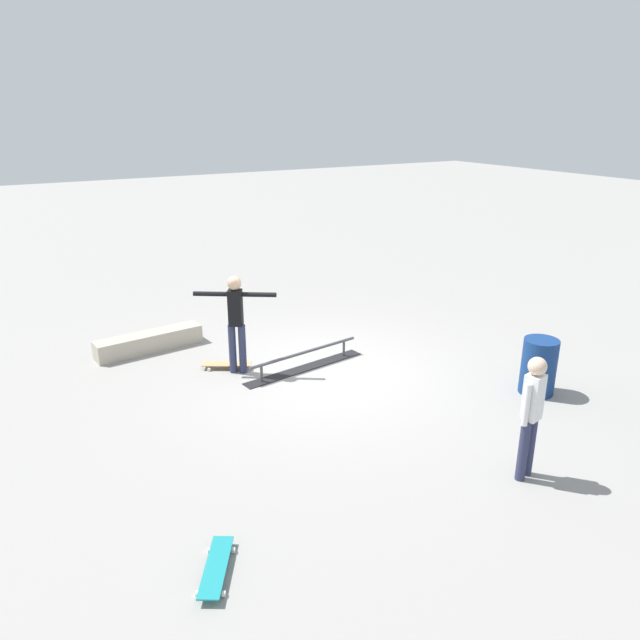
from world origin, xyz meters
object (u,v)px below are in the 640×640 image
object	(u,v)px
grind_rail	(305,361)
skateboard_main	(227,364)
loose_skateboard_teal	(216,567)
bystander_white_shirt	(531,411)
trash_bin	(539,366)
skater_main	(236,318)
skate_ledge	(149,342)

from	to	relation	value
grind_rail	skateboard_main	xyz separation A→B (m)	(1.11, -0.64, -0.06)
loose_skateboard_teal	bystander_white_shirt	bearing A→B (deg)	115.88
skateboard_main	loose_skateboard_teal	world-z (taller)	same
bystander_white_shirt	trash_bin	distance (m)	2.39
grind_rail	trash_bin	distance (m)	3.61
grind_rail	skateboard_main	bearing A→B (deg)	-38.11
grind_rail	skater_main	distance (m)	1.34
bystander_white_shirt	loose_skateboard_teal	xyz separation A→B (m)	(3.63, -0.33, -0.78)
grind_rail	trash_bin	world-z (taller)	trash_bin
loose_skateboard_teal	trash_bin	bearing A→B (deg)	132.53
skate_ledge	bystander_white_shirt	xyz separation A→B (m)	(-2.73, 6.00, 0.69)
grind_rail	bystander_white_shirt	distance (m)	4.07
grind_rail	skate_ledge	xyz separation A→B (m)	(1.99, -2.06, 0.03)
skate_ledge	trash_bin	world-z (taller)	trash_bin
loose_skateboard_teal	skate_ledge	bearing A→B (deg)	-157.93
skate_ledge	skater_main	distance (m)	2.07
trash_bin	skate_ledge	bearing A→B (deg)	-44.82
trash_bin	skater_main	bearing A→B (deg)	-39.10
skater_main	bystander_white_shirt	world-z (taller)	skater_main
skateboard_main	grind_rail	bearing A→B (deg)	-179.25
bystander_white_shirt	loose_skateboard_teal	size ratio (longest dim) A/B	1.91
skate_ledge	loose_skateboard_teal	bearing A→B (deg)	80.94
skater_main	trash_bin	distance (m)	4.65
skate_ledge	loose_skateboard_teal	world-z (taller)	skate_ledge
skate_ledge	skateboard_main	distance (m)	1.67
skate_ledge	skateboard_main	world-z (taller)	skate_ledge
skateboard_main	trash_bin	distance (m)	4.87
grind_rail	skate_ledge	world-z (taller)	skate_ledge
grind_rail	skate_ledge	size ratio (longest dim) A/B	1.21
loose_skateboard_teal	trash_bin	world-z (taller)	trash_bin
skate_ledge	trash_bin	xyz separation A→B (m)	(-4.58, 4.56, 0.26)
skate_ledge	skater_main	bearing A→B (deg)	121.29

